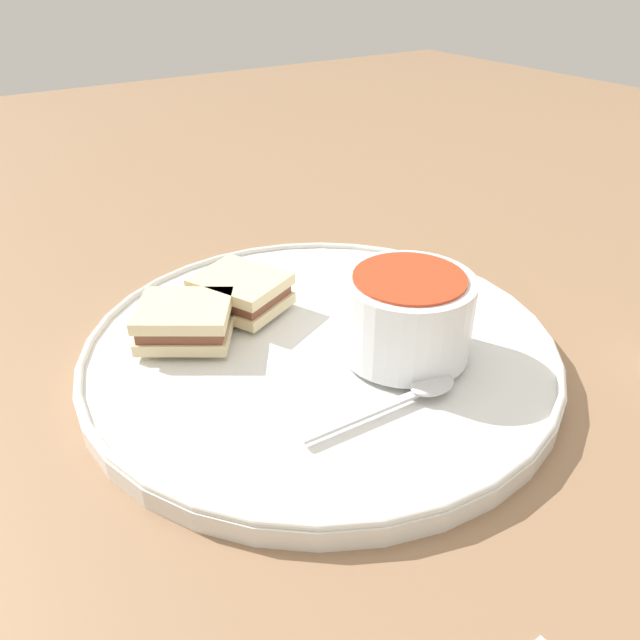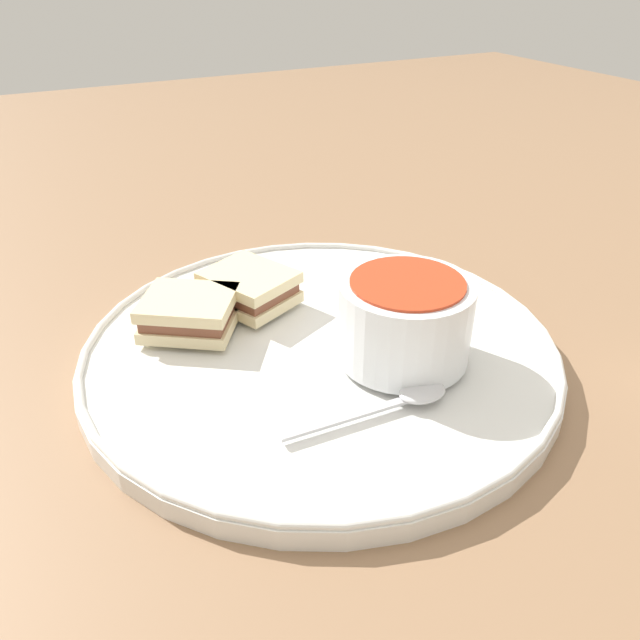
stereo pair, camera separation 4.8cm
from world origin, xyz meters
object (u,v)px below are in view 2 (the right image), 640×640
Objects in this scene: soup_bowl at (405,319)px; sandwich_half_near at (250,287)px; sandwich_half_far at (189,313)px; spoon at (409,396)px.

sandwich_half_near is (0.13, 0.07, -0.02)m from soup_bowl.
sandwich_half_far is at bearing 107.17° from sandwich_half_near.
sandwich_half_far is at bearing 125.83° from spoon.
sandwich_half_far is (0.11, 0.13, -0.02)m from soup_bowl.
spoon is 0.19m from sandwich_half_far.
sandwich_half_far is (-0.02, 0.06, 0.00)m from sandwich_half_near.
sandwich_half_near is 0.06m from sandwich_half_far.
spoon is 0.18m from sandwich_half_near.
spoon is at bearing 151.99° from soup_bowl.
sandwich_half_near is (0.17, 0.05, 0.01)m from spoon.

